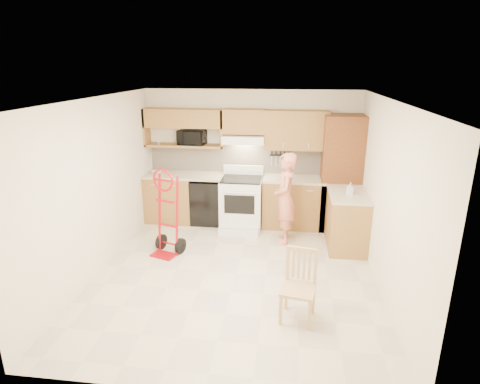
% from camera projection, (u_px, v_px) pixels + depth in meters
% --- Properties ---
extents(floor, '(4.00, 4.50, 0.02)m').
position_uv_depth(floor, '(236.00, 274.00, 5.81)').
color(floor, beige).
rests_on(floor, ground).
extents(ceiling, '(4.00, 4.50, 0.02)m').
position_uv_depth(ceiling, '(235.00, 99.00, 5.04)').
color(ceiling, white).
rests_on(ceiling, ground).
extents(wall_back, '(4.00, 0.02, 2.50)m').
position_uv_depth(wall_back, '(251.00, 157.00, 7.56)').
color(wall_back, '#F5EACC').
rests_on(wall_back, ground).
extents(wall_front, '(4.00, 0.02, 2.50)m').
position_uv_depth(wall_front, '(199.00, 276.00, 3.29)').
color(wall_front, '#F5EACC').
rests_on(wall_front, ground).
extents(wall_left, '(0.02, 4.50, 2.50)m').
position_uv_depth(wall_left, '(97.00, 187.00, 5.66)').
color(wall_left, '#F5EACC').
rests_on(wall_left, ground).
extents(wall_right, '(0.02, 4.50, 2.50)m').
position_uv_depth(wall_right, '(387.00, 199.00, 5.19)').
color(wall_right, '#F5EACC').
rests_on(wall_right, ground).
extents(backsplash, '(3.92, 0.03, 0.55)m').
position_uv_depth(backsplash, '(251.00, 159.00, 7.55)').
color(backsplash, beige).
rests_on(backsplash, wall_back).
extents(lower_cab_left, '(0.90, 0.60, 0.90)m').
position_uv_depth(lower_cab_left, '(170.00, 198.00, 7.70)').
color(lower_cab_left, '#A3783A').
rests_on(lower_cab_left, ground).
extents(dishwasher, '(0.60, 0.60, 0.85)m').
position_uv_depth(dishwasher, '(208.00, 201.00, 7.62)').
color(dishwasher, black).
rests_on(dishwasher, ground).
extents(lower_cab_right, '(1.14, 0.60, 0.90)m').
position_uv_depth(lower_cab_right, '(293.00, 203.00, 7.41)').
color(lower_cab_right, '#A3783A').
rests_on(lower_cab_right, ground).
extents(countertop_left, '(1.50, 0.63, 0.04)m').
position_uv_depth(countertop_left, '(184.00, 175.00, 7.52)').
color(countertop_left, beige).
rests_on(countertop_left, lower_cab_left).
extents(countertop_right, '(1.14, 0.63, 0.04)m').
position_uv_depth(countertop_right, '(295.00, 179.00, 7.27)').
color(countertop_right, beige).
rests_on(countertop_right, lower_cab_right).
extents(cab_return_right, '(0.60, 1.00, 0.90)m').
position_uv_depth(cab_return_right, '(347.00, 221.00, 6.56)').
color(cab_return_right, '#A3783A').
rests_on(cab_return_right, ground).
extents(countertop_return, '(0.63, 1.00, 0.04)m').
position_uv_depth(countertop_return, '(349.00, 194.00, 6.41)').
color(countertop_return, beige).
rests_on(countertop_return, cab_return_right).
extents(pantry_tall, '(0.70, 0.60, 2.10)m').
position_uv_depth(pantry_tall, '(341.00, 174.00, 7.13)').
color(pantry_tall, brown).
rests_on(pantry_tall, ground).
extents(upper_cab_left, '(1.50, 0.33, 0.34)m').
position_uv_depth(upper_cab_left, '(184.00, 118.00, 7.32)').
color(upper_cab_left, '#A3783A').
rests_on(upper_cab_left, wall_back).
extents(upper_shelf_mw, '(1.50, 0.33, 0.04)m').
position_uv_depth(upper_shelf_mw, '(185.00, 145.00, 7.48)').
color(upper_shelf_mw, '#A3783A').
rests_on(upper_shelf_mw, wall_back).
extents(upper_cab_center, '(0.76, 0.33, 0.44)m').
position_uv_depth(upper_cab_center, '(244.00, 121.00, 7.20)').
color(upper_cab_center, '#A3783A').
rests_on(upper_cab_center, wall_back).
extents(upper_cab_right, '(1.14, 0.33, 0.70)m').
position_uv_depth(upper_cab_right, '(297.00, 130.00, 7.13)').
color(upper_cab_right, '#A3783A').
rests_on(upper_cab_right, wall_back).
extents(range_hood, '(0.76, 0.46, 0.14)m').
position_uv_depth(range_hood, '(244.00, 139.00, 7.23)').
color(range_hood, white).
rests_on(range_hood, wall_back).
extents(knife_strip, '(0.40, 0.05, 0.29)m').
position_uv_depth(knife_strip, '(280.00, 158.00, 7.45)').
color(knife_strip, black).
rests_on(knife_strip, backsplash).
extents(microwave, '(0.53, 0.39, 0.28)m').
position_uv_depth(microwave, '(192.00, 137.00, 7.41)').
color(microwave, black).
rests_on(microwave, upper_shelf_mw).
extents(range, '(0.76, 0.99, 1.11)m').
position_uv_depth(range, '(241.00, 199.00, 7.29)').
color(range, white).
rests_on(range, ground).
extents(person, '(0.40, 0.59, 1.56)m').
position_uv_depth(person, '(285.00, 199.00, 6.64)').
color(person, '#E47B61').
rests_on(person, ground).
extents(hand_truck, '(0.62, 0.60, 1.28)m').
position_uv_depth(hand_truck, '(165.00, 217.00, 6.24)').
color(hand_truck, '#AB0B13').
rests_on(hand_truck, ground).
extents(dining_chair, '(0.46, 0.49, 0.87)m').
position_uv_depth(dining_chair, '(298.00, 287.00, 4.65)').
color(dining_chair, tan).
rests_on(dining_chair, ground).
extents(soap_bottle, '(0.10, 0.10, 0.20)m').
position_uv_depth(soap_bottle, '(350.00, 188.00, 6.32)').
color(soap_bottle, white).
rests_on(soap_bottle, countertop_return).
extents(bowl, '(0.21, 0.21, 0.05)m').
position_uv_depth(bowl, '(157.00, 172.00, 7.57)').
color(bowl, white).
rests_on(bowl, countertop_left).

